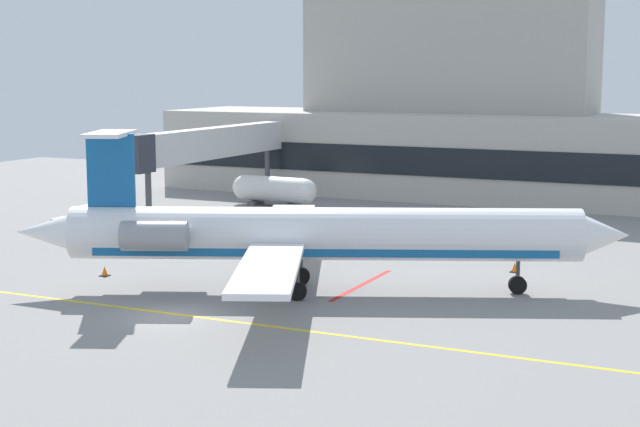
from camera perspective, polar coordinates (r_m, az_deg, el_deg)
ground at (r=44.45m, az=-8.90°, el=-6.10°), size 120.00×120.00×0.11m
terminal_building at (r=85.18m, az=10.78°, el=5.35°), size 66.01×13.18×19.17m
jet_bridge_west at (r=75.43m, az=-6.87°, el=4.07°), size 2.40×22.06×6.67m
regional_jet at (r=47.91m, az=-0.40°, el=-1.24°), size 29.10×23.10×8.05m
pushback_tractor at (r=67.33m, az=-13.91°, el=-0.42°), size 3.70×1.82×1.96m
fuel_tank at (r=78.63m, az=-2.74°, el=1.43°), size 7.74×2.46×2.44m
safety_cone_alpha at (r=54.25m, az=11.47°, el=-3.17°), size 0.47×0.47×0.55m
safety_cone_bravo at (r=53.49m, az=-12.65°, el=-3.38°), size 0.47×0.47×0.55m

